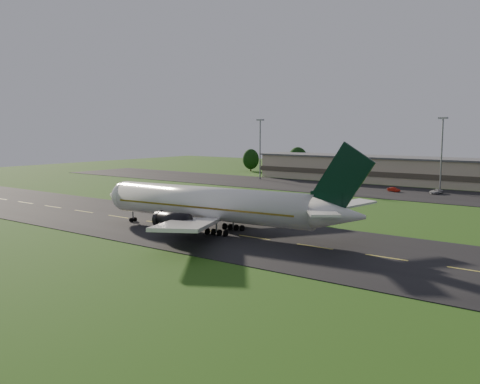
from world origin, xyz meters
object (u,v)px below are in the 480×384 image
Objects in this scene: airliner at (214,205)px; light_mast_centre at (442,146)px; terminal at (462,174)px; service_vehicle_c at (436,191)px; service_vehicle_a at (326,186)px; service_vehicle_b at (394,190)px; light_mast_west at (260,142)px.

airliner is 2.52× the size of light_mast_centre.
terminal is 31.80× the size of service_vehicle_c.
service_vehicle_b is at bearing 10.27° from service_vehicle_a.
light_mast_west reaches higher than service_vehicle_b.
service_vehicle_a is (-29.49, -9.94, -12.00)m from light_mast_centre.
airliner reaches higher than service_vehicle_c.
light_mast_centre is 33.36m from service_vehicle_a.
terminal is at bearing -9.58° from service_vehicle_b.
terminal is 26.23m from service_vehicle_b.
terminal is (14.77, 96.09, -0.67)m from airliner.
light_mast_centre reaches higher than service_vehicle_c.
light_mast_centre is at bearing -94.95° from terminal.
airliner is 13.59× the size of service_vehicle_a.
light_mast_centre reaches higher than service_vehicle_b.
service_vehicle_b is 10.95m from service_vehicle_c.
light_mast_west is 5.40× the size of service_vehicle_a.
service_vehicle_a is (-30.90, -26.13, -3.25)m from terminal.
airliner reaches higher than terminal.
terminal is at bearing 14.76° from light_mast_west.
service_vehicle_a is 1.05× the size of service_vehicle_b.
terminal is 7.13× the size of light_mast_centre.
airliner is 81.42m from light_mast_centre.
airliner is 71.91m from service_vehicle_a.
light_mast_centre is at bearing 0.00° from light_mast_west.
airliner is 76.56m from service_vehicle_c.
airliner is 92.87m from light_mast_west.
light_mast_west is 51.68m from service_vehicle_b.
airliner is 2.52× the size of light_mast_west.
light_mast_west is at bearing 114.31° from airliner.
light_mast_west is at bearing 180.00° from light_mast_centre.
light_mast_west and light_mast_centre have the same top height.
light_mast_centre is at bearing -38.32° from service_vehicle_b.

